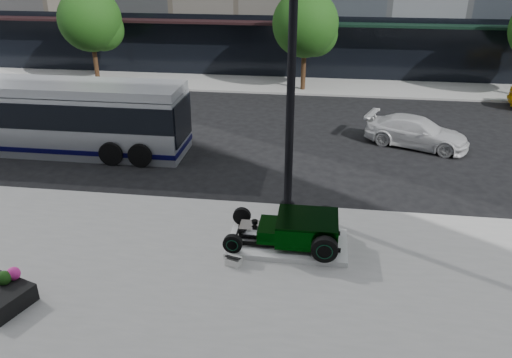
# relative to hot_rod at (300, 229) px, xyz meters

# --- Properties ---
(ground) EXTENTS (120.00, 120.00, 0.00)m
(ground) POSITION_rel_hot_rod_xyz_m (-1.82, 4.49, -0.70)
(ground) COLOR black
(ground) RESTS_ON ground
(sidewalk_far) EXTENTS (70.00, 4.00, 0.12)m
(sidewalk_far) POSITION_rel_hot_rod_xyz_m (-1.82, 18.49, -0.64)
(sidewalk_far) COLOR gray
(sidewalk_far) RESTS_ON ground
(street_trees) EXTENTS (29.80, 3.80, 5.70)m
(street_trees) POSITION_rel_hot_rod_xyz_m (-0.67, 17.57, 3.07)
(street_trees) COLOR black
(street_trees) RESTS_ON sidewalk_far
(display_plinth) EXTENTS (3.40, 1.80, 0.15)m
(display_plinth) POSITION_rel_hot_rod_xyz_m (-0.33, -0.00, -0.50)
(display_plinth) COLOR silver
(display_plinth) RESTS_ON sidewalk_near
(hot_rod) EXTENTS (3.22, 2.00, 0.81)m
(hot_rod) POSITION_rel_hot_rod_xyz_m (0.00, 0.00, 0.00)
(hot_rod) COLOR black
(hot_rod) RESTS_ON display_plinth
(info_plaque) EXTENTS (0.47, 0.40, 0.31)m
(info_plaque) POSITION_rel_hot_rod_xyz_m (-1.69, -1.16, -0.45)
(info_plaque) COLOR silver
(info_plaque) RESTS_ON sidewalk_near
(lamppost) EXTENTS (0.46, 0.46, 8.42)m
(lamppost) POSITION_rel_hot_rod_xyz_m (-0.51, 2.21, 3.32)
(lamppost) COLOR black
(lamppost) RESTS_ON sidewalk_near
(transit_bus) EXTENTS (12.12, 2.88, 2.92)m
(transit_bus) POSITION_rel_hot_rod_xyz_m (-11.15, 6.47, 0.79)
(transit_bus) COLOR #A6AAAF
(transit_bus) RESTS_ON ground
(white_sedan) EXTENTS (4.73, 3.25, 1.27)m
(white_sedan) POSITION_rel_hot_rod_xyz_m (4.55, 8.99, -0.06)
(white_sedan) COLOR silver
(white_sedan) RESTS_ON ground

